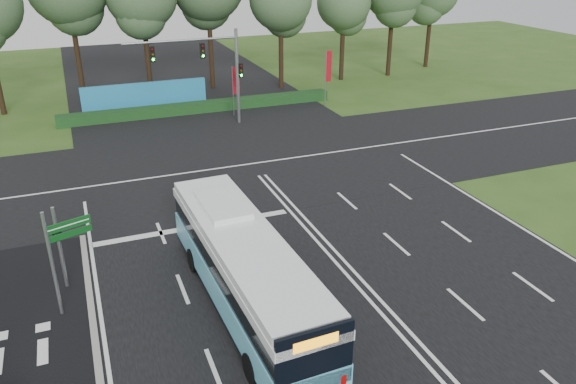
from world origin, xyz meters
The scene contains 13 objects.
ground centered at (0.00, 0.00, 0.00)m, with size 120.00×120.00×0.00m, color #2F511B.
road_main centered at (0.00, 0.00, 0.02)m, with size 20.00×120.00×0.04m, color black.
road_cross centered at (0.00, 12.00, 0.03)m, with size 120.00×14.00×0.05m, color black.
bike_path centered at (-12.50, -3.00, 0.03)m, with size 5.00×18.00×0.06m, color black.
kerb_strip centered at (-10.10, -3.00, 0.06)m, with size 0.25×18.00×0.12m, color gray.
city_bus centered at (-4.58, -2.08, 1.71)m, with size 2.90×11.91×3.40m.
pedestrian_signal centered at (-10.90, 1.84, 1.96)m, with size 0.34×0.42×3.58m.
street_sign centered at (-10.80, 0.15, 2.68)m, with size 1.59×0.61×4.28m.
banner_flag_mid centered at (2.39, 22.48, 2.58)m, with size 0.58×0.10×3.92m.
banner_flag_right centered at (10.23, 22.36, 3.03)m, with size 0.65×0.30×4.66m.
traffic_light_gantry centered at (0.21, 20.50, 4.66)m, with size 8.41×0.28×7.00m.
hedge centered at (0.00, 24.50, 0.40)m, with size 22.00×1.20×0.80m, color #133516.
blue_hoarding centered at (-4.00, 27.00, 1.10)m, with size 10.00×0.30×2.20m, color teal.
Camera 1 is at (-9.56, -19.10, 12.87)m, focal length 35.00 mm.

